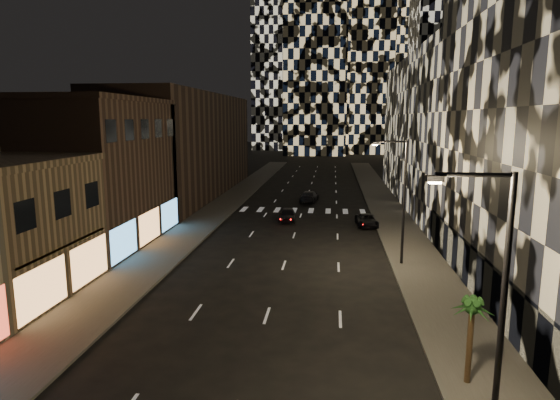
% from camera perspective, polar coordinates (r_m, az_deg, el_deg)
% --- Properties ---
extents(sidewalk_left, '(4.00, 120.00, 0.15)m').
position_cam_1_polar(sidewalk_left, '(56.56, -7.40, -0.97)').
color(sidewalk_left, '#47443F').
rests_on(sidewalk_left, ground).
extents(sidewalk_right, '(4.00, 120.00, 0.15)m').
position_cam_1_polar(sidewalk_right, '(55.33, 13.15, -1.39)').
color(sidewalk_right, '#47443F').
rests_on(sidewalk_right, ground).
extents(curb_left, '(0.20, 120.00, 0.15)m').
position_cam_1_polar(curb_left, '(56.10, -5.32, -1.02)').
color(curb_left, '#4C4C47').
rests_on(curb_left, ground).
extents(curb_right, '(0.20, 120.00, 0.15)m').
position_cam_1_polar(curb_right, '(55.12, 10.99, -1.36)').
color(curb_right, '#4C4C47').
rests_on(curb_right, ground).
extents(retail_brown, '(10.00, 15.00, 12.00)m').
position_cam_1_polar(retail_brown, '(42.88, -22.08, 2.94)').
color(retail_brown, '#463228').
rests_on(retail_brown, ground).
extents(retail_filler_left, '(10.00, 40.00, 14.00)m').
position_cam_1_polar(retail_filler_left, '(67.20, -11.33, 6.58)').
color(retail_filler_left, '#463228').
rests_on(retail_filler_left, ground).
extents(midrise_base, '(0.60, 25.00, 3.00)m').
position_cam_1_polar(midrise_base, '(31.14, 22.91, -8.00)').
color(midrise_base, '#383838').
rests_on(midrise_base, ground).
extents(midrise_filler_right, '(16.00, 40.00, 18.00)m').
position_cam_1_polar(midrise_filler_right, '(63.15, 21.87, 7.69)').
color(midrise_filler_right, '#232326').
rests_on(midrise_filler_right, ground).
extents(streetlight_near, '(2.55, 0.25, 9.00)m').
position_cam_1_polar(streetlight_near, '(15.68, 24.77, -10.78)').
color(streetlight_near, black).
rests_on(streetlight_near, sidewalk_right).
extents(streetlight_far, '(2.55, 0.25, 9.00)m').
position_cam_1_polar(streetlight_far, '(34.67, 14.54, 0.79)').
color(streetlight_far, black).
rests_on(streetlight_far, sidewalk_right).
extents(car_dark_midlane, '(1.95, 4.15, 1.37)m').
position_cam_1_polar(car_dark_midlane, '(49.19, 0.92, -1.80)').
color(car_dark_midlane, black).
rests_on(car_dark_midlane, ground).
extents(car_dark_oncoming, '(2.51, 5.14, 1.44)m').
position_cam_1_polar(car_dark_oncoming, '(60.69, 3.60, 0.45)').
color(car_dark_oncoming, black).
rests_on(car_dark_oncoming, ground).
extents(car_dark_rightlane, '(2.28, 4.41, 1.19)m').
position_cam_1_polar(car_dark_rightlane, '(47.65, 10.51, -2.46)').
color(car_dark_rightlane, black).
rests_on(car_dark_rightlane, ground).
extents(palm_tree, '(1.83, 1.83, 3.60)m').
position_cam_1_polar(palm_tree, '(20.37, 22.36, -12.56)').
color(palm_tree, '#47331E').
rests_on(palm_tree, sidewalk_right).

